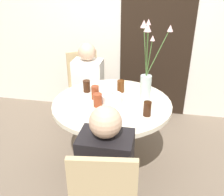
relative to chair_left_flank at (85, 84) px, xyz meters
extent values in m
plane|color=#6B5B4C|center=(0.50, -0.79, -0.52)|extent=(16.00, 16.00, 0.00)
cube|color=silver|center=(0.50, 0.41, 0.78)|extent=(8.00, 0.05, 2.60)
cube|color=black|center=(0.84, 0.38, 0.51)|extent=(0.90, 0.01, 2.05)
cylinder|color=beige|center=(0.50, -0.79, 0.17)|extent=(1.09, 1.09, 0.04)
cylinder|color=#4C4742|center=(0.50, -0.79, -0.17)|extent=(0.12, 0.12, 0.64)
cylinder|color=#4C4742|center=(0.50, -0.79, -0.50)|extent=(0.44, 0.44, 0.03)
cube|color=beige|center=(0.04, -0.07, -0.08)|extent=(0.55, 0.55, 0.04)
cube|color=tan|center=(-0.05, 0.09, 0.17)|extent=(0.34, 0.23, 0.46)
cylinder|color=tan|center=(-0.01, -0.30, -0.31)|extent=(0.03, 0.03, 0.41)
cylinder|color=tan|center=(0.28, -0.12, -0.31)|extent=(0.03, 0.03, 0.41)
cylinder|color=tan|center=(-0.19, -0.01, -0.31)|extent=(0.03, 0.03, 0.41)
cylinder|color=tan|center=(0.10, 0.17, -0.31)|extent=(0.03, 0.03, 0.41)
cube|color=tan|center=(0.64, -1.81, 0.17)|extent=(0.38, 0.09, 0.46)
cylinder|color=white|center=(0.49, -0.79, 0.23)|extent=(0.19, 0.19, 0.07)
cylinder|color=#E54C4C|center=(0.49, -0.79, 0.29)|extent=(0.01, 0.01, 0.04)
cylinder|color=#B2C6C1|center=(0.79, -0.67, 0.31)|extent=(0.10, 0.10, 0.23)
cylinder|color=#4C7538|center=(0.80, -0.69, 0.60)|extent=(0.04, 0.06, 0.35)
cone|color=beige|center=(0.82, -0.72, 0.78)|extent=(0.04, 0.04, 0.04)
cylinder|color=#4C7538|center=(0.78, -0.75, 0.65)|extent=(0.01, 0.17, 0.46)
cone|color=beige|center=(0.78, -0.83, 0.88)|extent=(0.06, 0.06, 0.07)
cylinder|color=#4C7538|center=(0.78, -0.70, 0.67)|extent=(0.01, 0.08, 0.48)
cone|color=beige|center=(0.78, -0.74, 0.91)|extent=(0.04, 0.04, 0.05)
cylinder|color=#4C7538|center=(0.87, -0.66, 0.64)|extent=(0.18, 0.02, 0.43)
cone|color=beige|center=(0.96, -0.65, 0.85)|extent=(0.05, 0.05, 0.05)
cylinder|color=#4C7538|center=(0.76, -0.66, 0.65)|extent=(0.06, 0.01, 0.45)
cone|color=beige|center=(0.74, -0.66, 0.88)|extent=(0.06, 0.06, 0.06)
cylinder|color=white|center=(0.61, -1.02, 0.20)|extent=(0.19, 0.19, 0.01)
cylinder|color=#33190C|center=(0.21, -0.61, 0.25)|extent=(0.07, 0.07, 0.12)
cylinder|color=#51280F|center=(0.54, -0.55, 0.25)|extent=(0.07, 0.07, 0.12)
cylinder|color=maroon|center=(0.33, -0.75, 0.26)|extent=(0.07, 0.07, 0.13)
cylinder|color=#33190C|center=(0.83, -0.97, 0.25)|extent=(0.07, 0.07, 0.12)
cylinder|color=maroon|center=(0.39, -0.89, 0.25)|extent=(0.08, 0.08, 0.12)
cube|color=#383333|center=(0.09, -0.14, -0.29)|extent=(0.31, 0.24, 0.45)
cube|color=white|center=(0.09, -0.14, 0.15)|extent=(0.34, 0.24, 0.42)
sphere|color=#D1A889|center=(0.09, -0.14, 0.46)|extent=(0.20, 0.20, 0.20)
cube|color=black|center=(0.60, -1.55, 0.15)|extent=(0.34, 0.24, 0.42)
sphere|color=#D1A889|center=(0.60, -1.55, 0.46)|extent=(0.20, 0.20, 0.20)
camera|label=1|loc=(0.88, -2.79, 1.24)|focal=40.00mm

